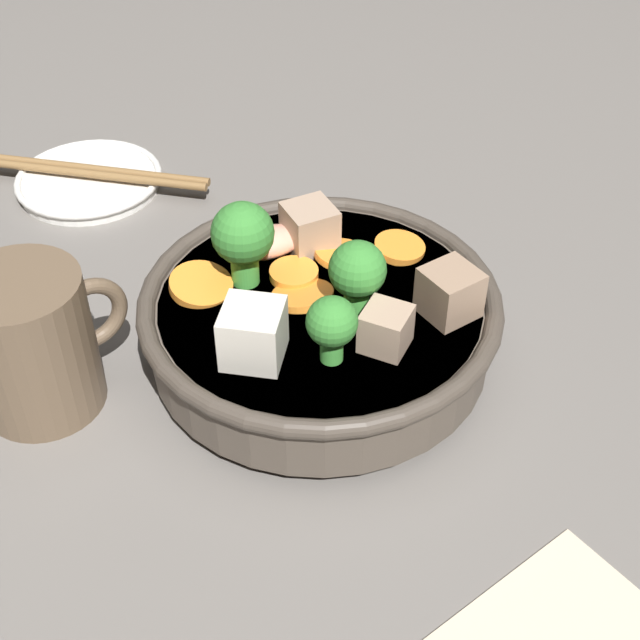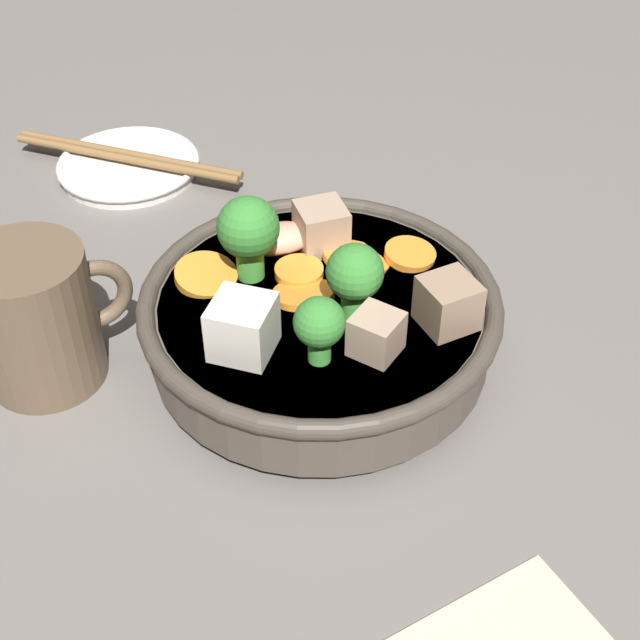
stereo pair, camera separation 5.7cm
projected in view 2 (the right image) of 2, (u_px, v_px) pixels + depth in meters
name	position (u px, v px, depth m)	size (l,w,h in m)	color
ground_plane	(320.00, 359.00, 0.60)	(3.00, 3.00, 0.00)	slate
stirfry_bowl	(319.00, 315.00, 0.57)	(0.23, 0.23, 0.11)	#51473D
side_saucer	(129.00, 166.00, 0.77)	(0.12, 0.12, 0.01)	white
dark_mug	(38.00, 318.00, 0.56)	(0.10, 0.08, 0.09)	brown
chopsticks_pair	(127.00, 156.00, 0.77)	(0.16, 0.17, 0.01)	olive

